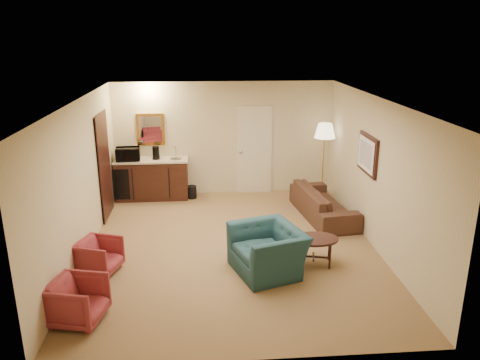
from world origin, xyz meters
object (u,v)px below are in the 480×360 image
at_px(microwave, 128,153).
at_px(coffee_maker, 156,153).
at_px(wetbar_cabinet, 152,179).
at_px(rose_chair_far, 78,299).
at_px(teal_armchair, 268,243).
at_px(waste_bin, 192,192).
at_px(sofa, 323,198).
at_px(rose_chair_near, 99,254).
at_px(coffee_table, 314,251).
at_px(floor_lamp, 323,162).

distance_m(microwave, coffee_maker, 0.61).
xyz_separation_m(wetbar_cabinet, microwave, (-0.50, -0.05, 0.64)).
bearing_deg(microwave, wetbar_cabinet, 0.51).
bearing_deg(coffee_maker, rose_chair_far, -100.07).
height_order(teal_armchair, waste_bin, teal_armchair).
distance_m(waste_bin, coffee_maker, 1.20).
bearing_deg(coffee_maker, teal_armchair, -63.45).
relative_size(wetbar_cabinet, sofa, 0.80).
bearing_deg(rose_chair_near, teal_armchair, -75.52).
relative_size(teal_armchair, rose_chair_near, 1.84).
xyz_separation_m(wetbar_cabinet, waste_bin, (0.88, -0.07, -0.32)).
xyz_separation_m(sofa, rose_chair_far, (-4.10, -3.35, -0.07)).
distance_m(waste_bin, microwave, 1.67).
bearing_deg(coffee_table, microwave, 135.54).
height_order(sofa, microwave, microwave).
distance_m(floor_lamp, microwave, 4.36).
height_order(floor_lamp, waste_bin, floor_lamp).
bearing_deg(rose_chair_near, rose_chair_far, -161.47).
bearing_deg(wetbar_cabinet, waste_bin, -4.54).
relative_size(wetbar_cabinet, waste_bin, 5.76).
distance_m(wetbar_cabinet, rose_chair_far, 4.79).
xyz_separation_m(sofa, microwave, (-4.10, 1.37, 0.70)).
relative_size(sofa, waste_bin, 7.19).
height_order(teal_armchair, rose_chair_far, teal_armchair).
bearing_deg(coffee_maker, microwave, -177.50).
bearing_deg(floor_lamp, sofa, -102.80).
xyz_separation_m(rose_chair_far, floor_lamp, (4.35, 4.45, 0.54)).
bearing_deg(rose_chair_far, wetbar_cabinet, 7.32).
bearing_deg(rose_chair_far, waste_bin, -3.08).
relative_size(rose_chair_far, coffee_table, 0.84).
bearing_deg(rose_chair_near, waste_bin, -3.80).
bearing_deg(wetbar_cabinet, sofa, -21.53).
height_order(rose_chair_near, coffee_table, rose_chair_near).
xyz_separation_m(floor_lamp, microwave, (-4.35, 0.27, 0.22)).
xyz_separation_m(coffee_table, waste_bin, (-2.06, 3.35, -0.08)).
height_order(rose_chair_far, coffee_maker, coffee_maker).
xyz_separation_m(floor_lamp, coffee_maker, (-3.73, 0.33, 0.19)).
height_order(wetbar_cabinet, coffee_table, wetbar_cabinet).
bearing_deg(wetbar_cabinet, coffee_table, -49.30).
bearing_deg(microwave, waste_bin, -5.83).
bearing_deg(sofa, wetbar_cabinet, 61.38).
height_order(coffee_table, coffee_maker, coffee_maker).
bearing_deg(teal_armchair, coffee_table, 85.51).
distance_m(rose_chair_near, rose_chair_far, 1.33).
height_order(wetbar_cabinet, microwave, microwave).
bearing_deg(microwave, coffee_maker, 0.38).
height_order(coffee_table, floor_lamp, floor_lamp).
distance_m(sofa, coffee_maker, 3.82).
bearing_deg(floor_lamp, microwave, 176.40).
height_order(rose_chair_near, coffee_maker, coffee_maker).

